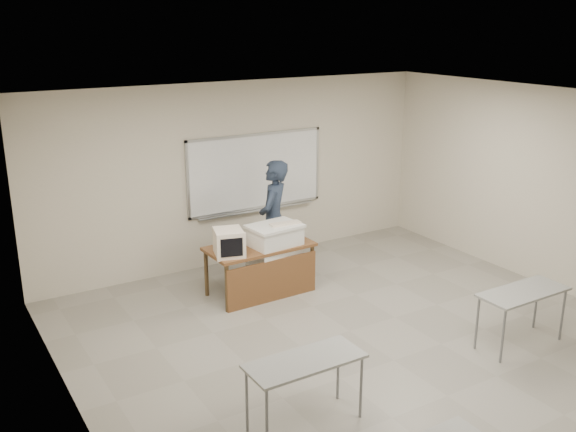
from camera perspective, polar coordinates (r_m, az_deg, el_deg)
floor at (r=8.00m, az=9.40°, el=-12.58°), size 7.00×8.00×0.01m
whiteboard at (r=10.69m, az=-2.87°, el=3.86°), size 2.48×0.10×1.31m
student_desks at (r=6.86m, az=17.16°, el=-12.10°), size 4.40×2.20×0.73m
instructor_desk at (r=9.40m, az=-2.21°, el=-3.89°), size 1.56×0.78×0.75m
podium at (r=9.51m, az=-1.19°, el=-3.81°), size 0.75×0.55×1.06m
crt_monitor at (r=9.02m, az=-5.25°, el=-2.35°), size 0.40×0.45×0.38m
laptop at (r=9.40m, az=-1.09°, el=-2.30°), size 0.30×0.28×0.22m
mouse at (r=9.52m, az=0.93°, el=-2.26°), size 0.12×0.09×0.04m
keyboard at (r=9.36m, az=-0.23°, el=-0.67°), size 0.47×0.19×0.03m
presenter at (r=9.94m, az=-1.29°, el=-0.36°), size 0.81×0.80×1.89m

